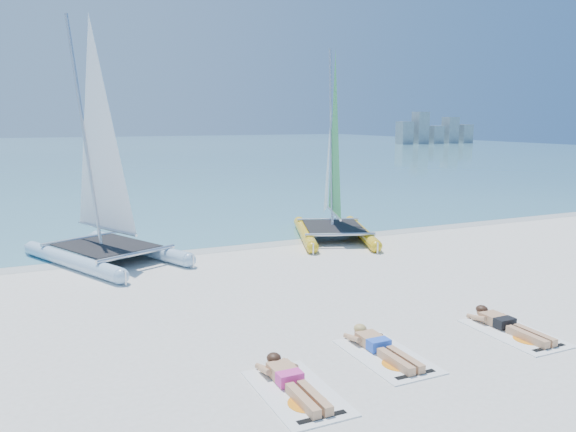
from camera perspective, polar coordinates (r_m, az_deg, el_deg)
name	(u,v)px	position (r m, az deg, el deg)	size (l,w,h in m)	color
ground	(311,297)	(12.28, 2.39, -8.25)	(140.00, 140.00, 0.00)	white
sea	(76,151)	(73.67, -20.70, 6.21)	(140.00, 115.00, 0.01)	#70B6BB
wet_sand_strip	(229,246)	(17.18, -6.02, -3.03)	(140.00, 1.40, 0.01)	silver
distant_skyline	(434,131)	(93.43, 14.60, 8.33)	(14.00, 2.00, 5.00)	#959DA4
catamaran_blue	(101,186)	(15.83, -18.49, 2.91)	(4.26, 5.56, 6.84)	#AED1E5
catamaran_yellow	(332,176)	(18.40, 4.49, 4.10)	(3.68, 5.10, 6.31)	yellow
towel_a	(297,393)	(8.27, 0.89, -17.49)	(1.00, 1.85, 0.02)	white
sunbather_a	(291,380)	(8.37, 0.30, -16.29)	(0.37, 1.73, 0.26)	tan
towel_b	(387,356)	(9.51, 9.98, -13.85)	(1.00, 1.85, 0.02)	white
sunbather_b	(380,346)	(9.61, 9.33, -12.86)	(0.37, 1.73, 0.26)	tan
towel_c	(514,333)	(11.07, 21.98, -10.96)	(1.00, 1.85, 0.02)	white
sunbather_c	(506,324)	(11.16, 21.29, -10.16)	(0.37, 1.73, 0.26)	tan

